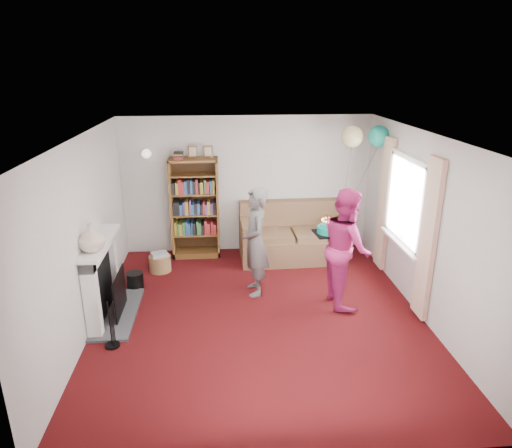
{
  "coord_description": "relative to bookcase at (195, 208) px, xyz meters",
  "views": [
    {
      "loc": [
        -0.52,
        -5.59,
        3.33
      ],
      "look_at": [
        0.0,
        0.6,
        1.16
      ],
      "focal_mm": 32.0,
      "sensor_mm": 36.0,
      "label": 1
    }
  ],
  "objects": [
    {
      "name": "wicker_basket",
      "position": [
        -0.6,
        -0.69,
        -0.74
      ],
      "size": [
        0.37,
        0.37,
        0.34
      ],
      "rotation": [
        0.0,
        0.0,
        0.37
      ],
      "color": "#987947",
      "rests_on": "ground"
    },
    {
      "name": "wall_right",
      "position": [
        3.22,
        -2.3,
        0.36
      ],
      "size": [
        0.02,
        5.0,
        2.5
      ],
      "primitive_type": "cube",
      "color": "silver",
      "rests_on": "ground"
    },
    {
      "name": "window_bay",
      "position": [
        3.16,
        -1.7,
        0.32
      ],
      "size": [
        0.14,
        2.02,
        2.2
      ],
      "color": "white",
      "rests_on": "ground"
    },
    {
      "name": "balloons",
      "position": [
        2.86,
        -0.55,
        1.33
      ],
      "size": [
        0.79,
        0.35,
        1.71
      ],
      "color": "#3F3F3F",
      "rests_on": "ground"
    },
    {
      "name": "fireplace",
      "position": [
        -1.13,
        -2.11,
        -0.38
      ],
      "size": [
        0.55,
        1.8,
        1.12
      ],
      "color": "#3F3F42",
      "rests_on": "ground"
    },
    {
      "name": "bookcase",
      "position": [
        0.0,
        0.0,
        0.0
      ],
      "size": [
        0.85,
        0.42,
        2.01
      ],
      "color": "#472B14",
      "rests_on": "ground"
    },
    {
      "name": "wall_left",
      "position": [
        -1.3,
        -2.3,
        0.36
      ],
      "size": [
        0.02,
        5.0,
        2.5
      ],
      "primitive_type": "cube",
      "color": "silver",
      "rests_on": "ground"
    },
    {
      "name": "wall_back",
      "position": [
        0.96,
        0.21,
        0.36
      ],
      "size": [
        4.5,
        0.02,
        2.5
      ],
      "primitive_type": "cube",
      "color": "silver",
      "rests_on": "ground"
    },
    {
      "name": "birthday_cake",
      "position": [
        1.99,
        -1.85,
        0.2
      ],
      "size": [
        0.39,
        0.39,
        0.22
      ],
      "rotation": [
        0.0,
        0.0,
        0.1
      ],
      "color": "black",
      "rests_on": "ground"
    },
    {
      "name": "person_striped",
      "position": [
        0.96,
        -1.59,
        -0.06
      ],
      "size": [
        0.45,
        0.64,
        1.66
      ],
      "primitive_type": "imported",
      "rotation": [
        0.0,
        0.0,
        -1.48
      ],
      "color": "black",
      "rests_on": "ground"
    },
    {
      "name": "ground",
      "position": [
        0.96,
        -2.3,
        -0.89
      ],
      "size": [
        5.0,
        5.0,
        0.0
      ],
      "primitive_type": "plane",
      "color": "#350808",
      "rests_on": "ground"
    },
    {
      "name": "sofa",
      "position": [
        1.73,
        -0.22,
        -0.53
      ],
      "size": [
        1.85,
        0.98,
        0.98
      ],
      "rotation": [
        0.0,
        0.0,
        0.02
      ],
      "color": "brown",
      "rests_on": "ground"
    },
    {
      "name": "person_magenta",
      "position": [
        2.23,
        -1.98,
        -0.02
      ],
      "size": [
        0.7,
        0.88,
        1.73
      ],
      "primitive_type": "imported",
      "rotation": [
        0.0,
        0.0,
        1.63
      ],
      "color": "#B62466",
      "rests_on": "ground"
    },
    {
      "name": "ceiling",
      "position": [
        0.96,
        -2.3,
        1.62
      ],
      "size": [
        4.5,
        5.0,
        0.01
      ],
      "primitive_type": "cube",
      "color": "white",
      "rests_on": "wall_back"
    },
    {
      "name": "mantel_vase",
      "position": [
        -1.16,
        -2.45,
        0.41
      ],
      "size": [
        0.34,
        0.34,
        0.35
      ],
      "primitive_type": "imported",
      "rotation": [
        0.0,
        0.0,
        0.02
      ],
      "color": "beige",
      "rests_on": "fireplace"
    },
    {
      "name": "wall_sconce",
      "position": [
        -0.79,
        0.06,
        0.99
      ],
      "size": [
        0.16,
        0.23,
        0.16
      ],
      "color": "gold",
      "rests_on": "ground"
    }
  ]
}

